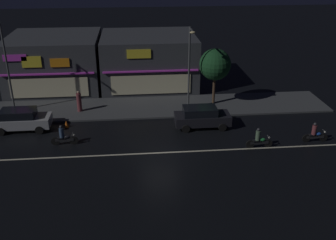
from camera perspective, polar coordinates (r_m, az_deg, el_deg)
name	(u,v)px	position (r m, az deg, el deg)	size (l,w,h in m)	color
ground_plane	(160,153)	(26.85, -1.18, -4.85)	(140.00, 140.00, 0.00)	black
lane_divider_stripe	(160,153)	(26.84, -1.18, -4.84)	(29.23, 0.16, 0.01)	beige
sidewalk_far	(153,107)	(34.24, -2.23, 1.94)	(30.76, 4.92, 0.14)	#424447
storefront_left_block	(149,60)	(39.53, -2.85, 8.76)	(9.19, 8.09, 5.06)	#383A3F
storefront_center_block	(55,62)	(40.43, -16.19, 8.22)	(8.69, 8.57, 5.11)	#383A3F
streetlamp_west	(6,62)	(34.19, -22.73, 7.90)	(0.44, 1.64, 7.46)	#47494C
streetlamp_mid	(190,63)	(32.20, 3.18, 8.41)	(0.44, 1.64, 7.03)	#47494C
pedestrian_on_sidewalk	(79,102)	(33.73, -12.91, 2.61)	(0.40, 0.40, 1.81)	brown
street_tree	(215,65)	(33.87, 6.93, 8.06)	(2.72, 2.72, 4.96)	#473323
parked_car_near_kerb	(202,117)	(30.36, 4.95, 0.48)	(4.30, 1.98, 1.67)	black
parked_car_trailing	(21,119)	(31.85, -20.77, 0.09)	(4.30, 1.98, 1.67)	#9EA0A5
motorcycle_lead	(259,140)	(27.97, 13.19, -2.81)	(1.90, 0.60, 1.52)	black
motorcycle_following	(315,134)	(29.99, 20.75, -1.91)	(1.90, 0.60, 1.52)	black
motorcycle_opposite_lane	(63,137)	(28.61, -15.10, -2.39)	(1.90, 0.60, 1.52)	black
traffic_cone	(66,124)	(31.46, -14.68, -0.56)	(0.36, 0.36, 0.55)	orange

